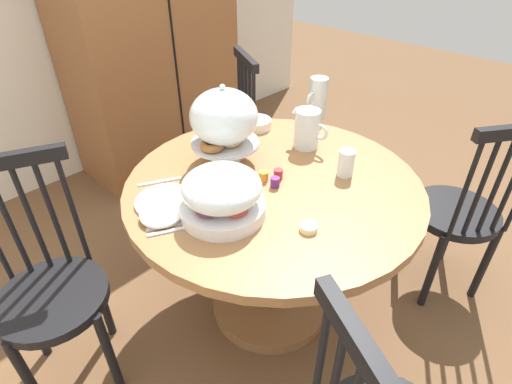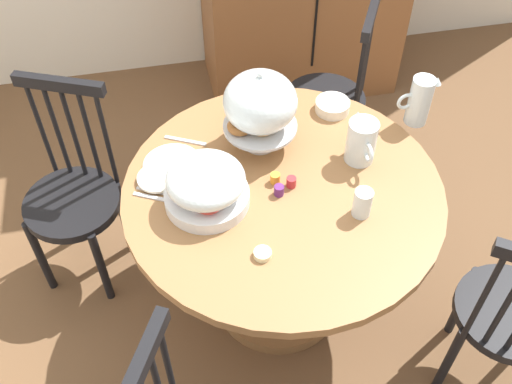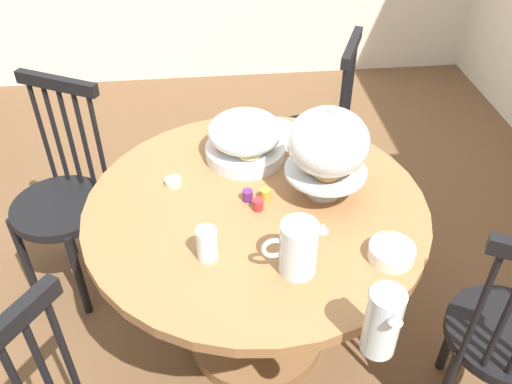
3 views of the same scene
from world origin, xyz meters
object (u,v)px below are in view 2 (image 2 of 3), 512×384
object	(u,v)px
windsor_chair_facing_door	(74,199)
cereal_bowl	(332,106)
windsor_chair_near_window	(509,318)
china_plate_large	(173,165)
pastry_stand_with_dome	(261,105)
milk_pitcher	(419,103)
butter_dish	(263,254)
china_plate_small	(158,178)
fruit_platter_covered	(206,186)
orange_juice_pitcher	(361,143)
dining_table	(281,226)
drinking_glass	(362,203)
windsor_chair_by_cabinet	(330,101)

from	to	relation	value
windsor_chair_facing_door	cereal_bowl	distance (m)	1.14
windsor_chair_facing_door	windsor_chair_near_window	bearing A→B (deg)	-30.48
china_plate_large	cereal_bowl	xyz separation A→B (m)	(0.68, 0.19, 0.02)
windsor_chair_near_window	pastry_stand_with_dome	size ratio (longest dim) A/B	2.83
milk_pitcher	butter_dish	size ratio (longest dim) A/B	3.41
milk_pitcher	butter_dish	distance (m)	0.91
china_plate_small	cereal_bowl	distance (m)	0.78
china_plate_large	cereal_bowl	size ratio (longest dim) A/B	1.57
fruit_platter_covered	china_plate_large	bearing A→B (deg)	116.24
pastry_stand_with_dome	orange_juice_pitcher	distance (m)	0.40
orange_juice_pitcher	butter_dish	bearing A→B (deg)	-140.68
china_plate_large	butter_dish	distance (m)	0.53
dining_table	fruit_platter_covered	distance (m)	0.41
dining_table	drinking_glass	world-z (taller)	drinking_glass
cereal_bowl	milk_pitcher	bearing A→B (deg)	-22.96
fruit_platter_covered	china_plate_small	distance (m)	0.22
fruit_platter_covered	cereal_bowl	bearing A→B (deg)	34.18
windsor_chair_facing_door	drinking_glass	bearing A→B (deg)	-27.62
dining_table	china_plate_small	world-z (taller)	china_plate_small
windsor_chair_near_window	orange_juice_pitcher	world-z (taller)	windsor_chair_near_window
windsor_chair_near_window	windsor_chair_facing_door	bearing A→B (deg)	149.52
windsor_chair_facing_door	china_plate_large	distance (m)	0.55
windsor_chair_near_window	pastry_stand_with_dome	distance (m)	1.17
windsor_chair_facing_door	pastry_stand_with_dome	world-z (taller)	pastry_stand_with_dome
orange_juice_pitcher	windsor_chair_near_window	bearing A→B (deg)	-56.75
milk_pitcher	windsor_chair_by_cabinet	bearing A→B (deg)	108.23
china_plate_small	drinking_glass	distance (m)	0.74
cereal_bowl	drinking_glass	size ratio (longest dim) A/B	1.27
windsor_chair_facing_door	fruit_platter_covered	size ratio (longest dim) A/B	3.25
china_plate_large	orange_juice_pitcher	bearing A→B (deg)	-8.54
fruit_platter_covered	orange_juice_pitcher	distance (m)	0.60
windsor_chair_near_window	cereal_bowl	size ratio (longest dim) A/B	6.96
dining_table	milk_pitcher	distance (m)	0.72
milk_pitcher	pastry_stand_with_dome	bearing A→B (deg)	-179.17
windsor_chair_by_cabinet	orange_juice_pitcher	bearing A→B (deg)	-99.68
dining_table	china_plate_small	distance (m)	0.51
dining_table	orange_juice_pitcher	size ratio (longest dim) A/B	6.07
china_plate_small	china_plate_large	bearing A→B (deg)	47.50
milk_pitcher	cereal_bowl	xyz separation A→B (m)	(-0.31, 0.13, -0.07)
windsor_chair_facing_door	milk_pitcher	world-z (taller)	windsor_chair_facing_door
butter_dish	fruit_platter_covered	bearing A→B (deg)	117.76
windsor_chair_by_cabinet	china_plate_small	distance (m)	1.13
drinking_glass	butter_dish	xyz separation A→B (m)	(-0.37, -0.11, -0.04)
dining_table	fruit_platter_covered	xyz separation A→B (m)	(-0.28, -0.01, 0.30)
pastry_stand_with_dome	china_plate_small	world-z (taller)	pastry_stand_with_dome
windsor_chair_by_cabinet	pastry_stand_with_dome	size ratio (longest dim) A/B	2.83
dining_table	cereal_bowl	size ratio (longest dim) A/B	8.35
butter_dish	china_plate_large	bearing A→B (deg)	117.11
milk_pitcher	orange_juice_pitcher	bearing A→B (deg)	-150.93
windsor_chair_by_cabinet	pastry_stand_with_dome	xyz separation A→B (m)	(-0.46, -0.53, 0.48)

